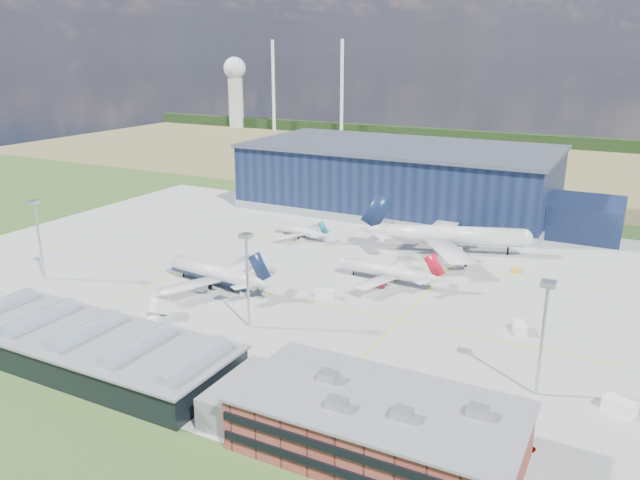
{
  "coord_description": "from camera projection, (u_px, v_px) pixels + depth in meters",
  "views": [
    {
      "loc": [
        87.04,
        -141.42,
        62.63
      ],
      "look_at": [
        4.86,
        15.82,
        8.34
      ],
      "focal_mm": 35.0,
      "sensor_mm": 36.0,
      "label": 1
    }
  ],
  "objects": [
    {
      "name": "gse_van_c",
      "position": [
        619.0,
        406.0,
        111.92
      ],
      "size": [
        6.11,
        4.64,
        2.65
      ],
      "primitive_type": "cube",
      "rotation": [
        0.0,
        0.0,
        1.16
      ],
      "color": "white",
      "rests_on": "ground"
    },
    {
      "name": "gse_tug_c",
      "position": [
        517.0,
        271.0,
        182.6
      ],
      "size": [
        1.87,
        2.87,
        1.22
      ],
      "primitive_type": "cube",
      "rotation": [
        0.0,
        0.0,
        0.05
      ],
      "color": "yellow",
      "rests_on": "ground"
    },
    {
      "name": "gse_cart_b",
      "position": [
        445.0,
        244.0,
        207.94
      ],
      "size": [
        3.53,
        3.19,
        1.27
      ],
      "primitive_type": "cube",
      "rotation": [
        0.0,
        0.0,
        1.03
      ],
      "color": "white",
      "rests_on": "ground"
    },
    {
      "name": "car_a",
      "position": [
        525.0,
        445.0,
        102.11
      ],
      "size": [
        3.65,
        2.48,
        1.16
      ],
      "primitive_type": "imported",
      "rotation": [
        0.0,
        0.0,
        1.21
      ],
      "color": "#99999E",
      "rests_on": "ground"
    },
    {
      "name": "airliner_widebody",
      "position": [
        454.0,
        226.0,
        197.83
      ],
      "size": [
        70.43,
        69.7,
        18.1
      ],
      "primitive_type": null,
      "rotation": [
        0.0,
        0.0,
        0.34
      ],
      "color": "silver",
      "rests_on": "ground"
    },
    {
      "name": "gse_tug_b",
      "position": [
        66.0,
        310.0,
        154.93
      ],
      "size": [
        3.83,
        3.99,
        1.44
      ],
      "primitive_type": "cube",
      "rotation": [
        0.0,
        0.0,
        -0.68
      ],
      "color": "yellow",
      "rests_on": "ground"
    },
    {
      "name": "airliner_navy",
      "position": [
        213.0,
        264.0,
        170.84
      ],
      "size": [
        43.41,
        42.69,
        12.6
      ],
      "primitive_type": null,
      "rotation": [
        0.0,
        0.0,
        3.01
      ],
      "color": "silver",
      "rests_on": "ground"
    },
    {
      "name": "glass_concourse",
      "position": [
        100.0,
        350.0,
        127.66
      ],
      "size": [
        78.0,
        23.0,
        8.6
      ],
      "color": "black",
      "rests_on": "ground"
    },
    {
      "name": "airstair",
      "position": [
        160.0,
        310.0,
        152.01
      ],
      "size": [
        2.44,
        5.58,
        3.51
      ],
      "primitive_type": "cube",
      "rotation": [
        0.0,
        0.0,
        0.04
      ],
      "color": "white",
      "rests_on": "ground"
    },
    {
      "name": "light_mast_east",
      "position": [
        544.0,
        320.0,
        113.57
      ],
      "size": [
        2.6,
        2.6,
        23.0
      ],
      "color": "#B7B9BE",
      "rests_on": "ground"
    },
    {
      "name": "light_mast_center",
      "position": [
        247.0,
        265.0,
        142.36
      ],
      "size": [
        2.6,
        2.6,
        23.0
      ],
      "color": "#B7B9BE",
      "rests_on": "ground"
    },
    {
      "name": "ground",
      "position": [
        279.0,
        280.0,
        176.73
      ],
      "size": [
        600.0,
        600.0,
        0.0
      ],
      "primitive_type": "plane",
      "color": "#32511E",
      "rests_on": "ground"
    },
    {
      "name": "apron",
      "position": [
        296.0,
        270.0,
        185.2
      ],
      "size": [
        220.0,
        160.0,
        0.08
      ],
      "color": "#A8A8A3",
      "rests_on": "ground"
    },
    {
      "name": "ops_building",
      "position": [
        378.0,
        426.0,
        100.11
      ],
      "size": [
        46.0,
        23.0,
        10.9
      ],
      "color": "brown",
      "rests_on": "ground"
    },
    {
      "name": "horizon_dressing",
      "position": [
        264.0,
        87.0,
        500.94
      ],
      "size": [
        440.2,
        18.0,
        70.0
      ],
      "color": "white",
      "rests_on": "ground"
    },
    {
      "name": "treeline",
      "position": [
        504.0,
        138.0,
        429.8
      ],
      "size": [
        600.0,
        8.0,
        8.0
      ],
      "primitive_type": "cube",
      "color": "black",
      "rests_on": "ground"
    },
    {
      "name": "gse_cart_a",
      "position": [
        246.0,
        292.0,
        166.21
      ],
      "size": [
        2.31,
        3.02,
        1.18
      ],
      "primitive_type": "cube",
      "rotation": [
        0.0,
        0.0,
        -0.2
      ],
      "color": "white",
      "rests_on": "ground"
    },
    {
      "name": "airliner_regional",
      "position": [
        300.0,
        227.0,
        215.49
      ],
      "size": [
        28.01,
        27.62,
        7.74
      ],
      "primitive_type": null,
      "rotation": [
        0.0,
        0.0,
        2.93
      ],
      "color": "silver",
      "rests_on": "ground"
    },
    {
      "name": "car_b",
      "position": [
        426.0,
        390.0,
        118.34
      ],
      "size": [
        4.21,
        2.87,
        1.31
      ],
      "primitive_type": "imported",
      "rotation": [
        0.0,
        0.0,
        1.98
      ],
      "color": "#99999E",
      "rests_on": "ground"
    },
    {
      "name": "farmland",
      "position": [
        475.0,
        162.0,
        363.17
      ],
      "size": [
        600.0,
        220.0,
        0.01
      ],
      "primitive_type": "cube",
      "color": "olive",
      "rests_on": "ground"
    },
    {
      "name": "gse_tug_a",
      "position": [
        241.0,
        286.0,
        170.73
      ],
      "size": [
        3.25,
        4.0,
        1.44
      ],
      "primitive_type": "cube",
      "rotation": [
        0.0,
        0.0,
        0.38
      ],
      "color": "yellow",
      "rests_on": "ground"
    },
    {
      "name": "light_mast_west",
      "position": [
        38.0,
        227.0,
        173.37
      ],
      "size": [
        2.6,
        2.6,
        23.0
      ],
      "color": "#B7B9BE",
      "rests_on": "ground"
    },
    {
      "name": "gse_van_a",
      "position": [
        324.0,
        294.0,
        163.78
      ],
      "size": [
        5.67,
        3.84,
        2.28
      ],
      "primitive_type": "cube",
      "rotation": [
        0.0,
        0.0,
        1.9
      ],
      "color": "white",
      "rests_on": "ground"
    },
    {
      "name": "gse_van_b",
      "position": [
        520.0,
        328.0,
        143.7
      ],
      "size": [
        4.06,
        5.67,
        2.37
      ],
      "primitive_type": "cube",
      "rotation": [
        0.0,
        0.0,
        0.37
      ],
      "color": "white",
      "rests_on": "ground"
    },
    {
      "name": "airliner_red",
      "position": [
        386.0,
        264.0,
        173.74
      ],
      "size": [
        34.54,
        33.88,
        10.58
      ],
      "primitive_type": null,
      "rotation": [
        0.0,
        0.0,
        3.07
      ],
      "color": "silver",
      "rests_on": "ground"
    },
    {
      "name": "hangar",
      "position": [
        406.0,
        181.0,
        252.43
      ],
      "size": [
        145.0,
        62.0,
        26.1
      ],
      "color": "#101A37",
      "rests_on": "ground"
    }
  ]
}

